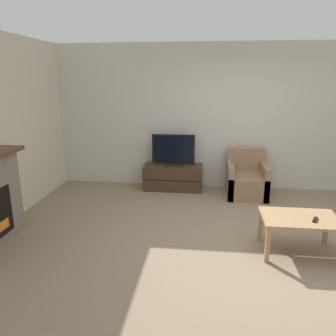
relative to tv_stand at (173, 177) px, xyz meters
name	(u,v)px	position (x,y,z in m)	size (l,w,h in m)	color
ground_plane	(241,241)	(1.10, -2.00, -0.24)	(24.00, 24.00, 0.00)	#89755B
wall_back	(233,118)	(1.10, 0.30, 1.11)	(12.00, 0.06, 2.70)	beige
tv_stand	(173,177)	(0.00, 0.00, 0.00)	(1.11, 0.47, 0.47)	#422D1E
tv	(173,151)	(0.00, 0.00, 0.51)	(0.80, 0.18, 0.59)	black
armchair	(246,181)	(1.35, -0.18, 0.04)	(0.70, 0.76, 0.82)	#937051
coffee_table	(300,222)	(1.75, -2.20, 0.17)	(0.90, 0.61, 0.46)	#A37F56
remote	(315,220)	(1.89, -2.28, 0.24)	(0.10, 0.15, 0.02)	black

